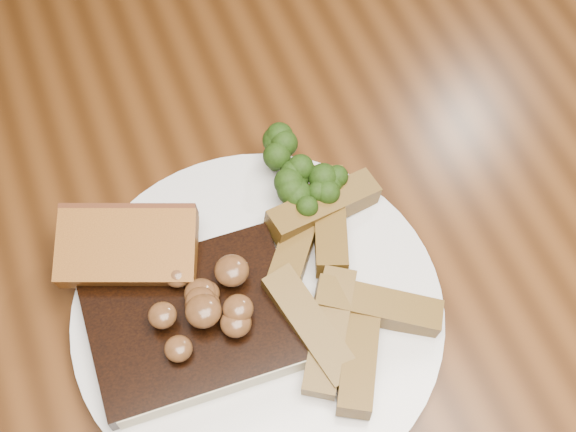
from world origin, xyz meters
name	(u,v)px	position (x,y,z in m)	size (l,w,h in m)	color
dining_table	(299,269)	(0.00, 0.00, 0.66)	(1.60, 0.90, 0.75)	#49270E
plate	(258,315)	(-0.06, -0.07, 0.76)	(0.29, 0.29, 0.01)	silver
steak	(193,322)	(-0.11, -0.06, 0.77)	(0.15, 0.12, 0.02)	black
steak_bone	(217,387)	(-0.11, -0.11, 0.77)	(0.15, 0.01, 0.02)	beige
mushroom_pile	(198,299)	(-0.10, -0.06, 0.80)	(0.08, 0.08, 0.03)	brown
garlic_bread	(132,260)	(-0.14, 0.01, 0.77)	(0.10, 0.06, 0.02)	#93561A
potato_wedges	(329,281)	(0.00, -0.07, 0.77)	(0.12, 0.12, 0.02)	brown
broccoli_cluster	(297,182)	(0.00, 0.02, 0.78)	(0.07, 0.07, 0.04)	#1C390D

